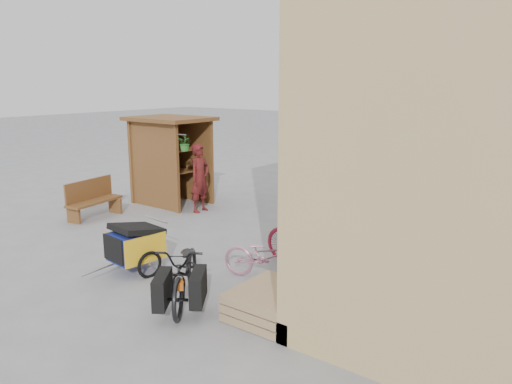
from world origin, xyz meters
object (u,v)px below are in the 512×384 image
Objects in this scene: bench at (93,198)px; bike_7 at (381,198)px; child_trailer at (135,244)px; cargo_bike at (186,273)px; shopping_carts at (446,184)px; bike_5 at (366,209)px; bike_2 at (337,228)px; bike_0 at (267,256)px; pallet_stack at (272,302)px; bike_3 at (339,219)px; kiosk at (168,148)px; bike_1 at (306,240)px; person_kiosk at (200,178)px; bike_4 at (360,213)px; bike_6 at (377,204)px.

bench is 7.14m from bike_7.
child_trailer is 0.87× the size of bike_7.
shopping_carts is at bearing 45.54° from cargo_bike.
bike_5 is at bearing 169.22° from bike_7.
bike_2 is 1.46m from bike_5.
bike_2 is (0.24, 2.03, 0.06)m from bike_0.
pallet_stack is 0.66× the size of bike_2.
bench is at bearing 110.48° from bike_3.
bike_7 is (-0.85, -2.27, -0.09)m from shopping_carts.
kiosk reaches higher than bike_0.
bike_0 is 0.94× the size of bike_1.
cargo_bike is 2.52m from bike_1.
kiosk is 2.49m from bench.
bike_1 reaches higher than pallet_stack.
cargo_bike is (4.98, -4.32, -1.05)m from kiosk.
bike_0 is at bearing -97.04° from shopping_carts.
kiosk is 1.39× the size of bike_3.
bike_5 is (-0.67, -3.48, -0.08)m from shopping_carts.
person_kiosk is at bearing 90.16° from bike_3.
bike_3 reaches higher than bike_4.
bench reaches higher than bike_2.
bike_0 is at bearing 128.97° from pallet_stack.
shopping_carts is at bearing -22.39° from bike_0.
bike_0 is at bearing 160.78° from bike_7.
bench is at bearing 166.06° from pallet_stack.
bench is at bearing 113.59° from bike_4.
bike_7 is (2.13, 5.82, 0.04)m from child_trailer.
bench reaches higher than pallet_stack.
bike_0 is (2.12, 1.11, -0.09)m from child_trailer.
pallet_stack is 0.66× the size of bike_6.
bike_6 is at bearing 2.69° from bike_4.
bench reaches higher than child_trailer.
bike_6 is at bearing 75.38° from child_trailer.
bench is 6.17m from bike_3.
child_trailer is at bearing -179.19° from pallet_stack.
bike_7 is at bearing 21.14° from bike_6.
bike_6 is at bearing -7.73° from bike_5.
bike_2 reaches higher than bike_0.
person_kiosk is at bearing -6.43° from kiosk.
child_trailer is at bearing -155.84° from person_kiosk.
bike_4 is (-0.74, 4.40, 0.28)m from pallet_stack.
child_trailer is 0.93× the size of bike_1.
kiosk is 1.37× the size of bike_2.
bike_4 is at bearing 99.57° from pallet_stack.
bench is 0.99× the size of child_trailer.
bike_2 is 0.99× the size of bike_6.
bike_5 is (5.61, 0.69, -1.00)m from kiosk.
person_kiosk is at bearing 97.52° from bike_7.
bike_6 is at bearing 98.46° from pallet_stack.
kiosk is at bearing 70.74° from bike_1.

